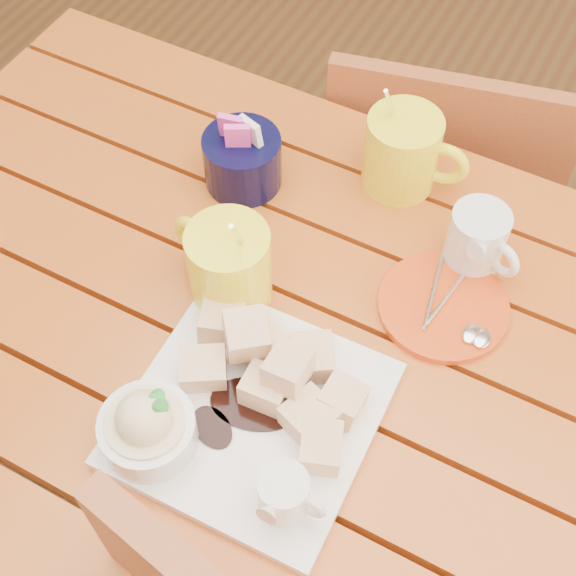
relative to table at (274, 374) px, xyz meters
The scene contains 9 objects.
ground 0.64m from the table, 90.00° to the right, with size 5.00×5.00×0.00m, color brown.
table is the anchor object (origin of this frame).
dessert_plate 0.19m from the table, 81.95° to the right, with size 0.27×0.27×0.11m.
coffee_mug_left 0.18m from the table, 160.43° to the left, with size 0.14×0.10×0.17m.
coffee_mug_right 0.34m from the table, 82.75° to the left, with size 0.14×0.10×0.17m.
cream_pitcher 0.32m from the table, 50.69° to the left, with size 0.11×0.09×0.09m.
sugar_caddy 0.29m from the table, 127.91° to the left, with size 0.11×0.11×0.12m.
orange_saucer 0.24m from the table, 36.59° to the left, with size 0.16×0.16×0.02m.
chair_far 0.59m from the table, 86.61° to the left, with size 0.46×0.46×0.81m.
Camera 1 is at (0.25, -0.44, 1.58)m, focal length 50.00 mm.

